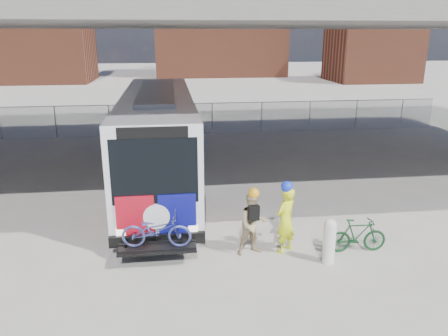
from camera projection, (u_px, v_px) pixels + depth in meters
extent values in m
plane|color=#9E9991|center=(219.00, 210.00, 14.78)|extent=(160.00, 160.00, 0.00)
cube|color=silver|center=(159.00, 135.00, 17.00)|extent=(2.55, 12.00, 3.20)
cube|color=black|center=(158.00, 117.00, 17.28)|extent=(2.61, 11.00, 1.28)
cube|color=black|center=(154.00, 171.00, 11.24)|extent=(2.24, 0.12, 1.76)
cube|color=black|center=(152.00, 132.00, 10.94)|extent=(1.78, 0.12, 0.30)
cube|color=black|center=(158.00, 239.00, 11.70)|extent=(2.55, 0.20, 0.30)
cube|color=#A60C1C|center=(135.00, 217.00, 11.47)|extent=(1.00, 0.08, 1.20)
cube|color=navy|center=(177.00, 215.00, 11.60)|extent=(1.00, 0.08, 1.20)
cylinder|color=silver|center=(157.00, 217.00, 11.52)|extent=(0.70, 0.06, 0.70)
cube|color=gray|center=(157.00, 92.00, 16.51)|extent=(1.28, 7.20, 0.14)
cube|color=black|center=(157.00, 248.00, 11.23)|extent=(2.00, 0.70, 0.06)
cylinder|color=black|center=(120.00, 215.00, 13.11)|extent=(0.30, 1.00, 1.00)
cylinder|color=black|center=(196.00, 212.00, 13.39)|extent=(0.30, 1.00, 1.00)
cylinder|color=black|center=(137.00, 146.00, 21.26)|extent=(0.30, 1.00, 1.00)
cylinder|color=black|center=(185.00, 144.00, 21.54)|extent=(0.30, 1.00, 1.00)
cube|color=#A60C1C|center=(115.00, 184.00, 13.42)|extent=(0.06, 2.60, 1.70)
cube|color=navy|center=(120.00, 169.00, 14.94)|extent=(0.06, 1.40, 1.70)
cube|color=#A60C1C|center=(199.00, 180.00, 13.74)|extent=(0.06, 2.60, 1.70)
cube|color=navy|center=(196.00, 166.00, 15.26)|extent=(0.06, 1.40, 1.70)
imported|color=#404A8D|center=(156.00, 230.00, 11.08)|extent=(1.83, 0.81, 0.93)
cube|color=#605E59|center=(206.00, 6.00, 16.59)|extent=(40.00, 16.00, 1.50)
cylinder|color=gray|center=(56.00, 122.00, 24.92)|extent=(0.06, 0.06, 1.80)
cylinder|color=gray|center=(127.00, 121.00, 25.41)|extent=(0.06, 0.06, 1.80)
cylinder|color=gray|center=(195.00, 119.00, 25.89)|extent=(0.06, 0.06, 1.80)
cylinder|color=gray|center=(262.00, 117.00, 26.38)|extent=(0.06, 0.06, 1.80)
cylinder|color=gray|center=(325.00, 116.00, 26.87)|extent=(0.06, 0.06, 1.80)
cylinder|color=gray|center=(387.00, 114.00, 27.36)|extent=(0.06, 0.06, 1.80)
plane|color=gray|center=(195.00, 119.00, 25.89)|extent=(30.00, 0.00, 30.00)
cube|color=gray|center=(195.00, 103.00, 25.62)|extent=(30.00, 0.05, 0.04)
cube|color=brown|center=(32.00, 40.00, 53.78)|extent=(14.00, 10.00, 10.00)
cube|color=brown|center=(218.00, 32.00, 63.05)|extent=(18.00, 12.00, 12.00)
cube|color=brown|center=(372.00, 49.00, 54.46)|extent=(10.00, 8.00, 8.00)
cylinder|color=white|center=(329.00, 244.00, 11.26)|extent=(0.32, 0.32, 1.06)
sphere|color=white|center=(330.00, 225.00, 11.10)|extent=(0.32, 0.32, 0.32)
imported|color=#E6F91A|center=(285.00, 220.00, 11.74)|extent=(0.80, 0.77, 1.85)
sphere|color=#1933D8|center=(287.00, 187.00, 11.46)|extent=(0.32, 0.32, 0.32)
imported|color=tan|center=(253.00, 224.00, 11.65)|extent=(0.94, 0.80, 1.71)
sphere|color=orange|center=(254.00, 193.00, 11.40)|extent=(0.30, 0.30, 0.30)
cube|color=black|center=(254.00, 213.00, 11.35)|extent=(0.31, 0.21, 0.40)
imported|color=#143F1E|center=(357.00, 235.00, 11.84)|extent=(1.62, 0.52, 0.96)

